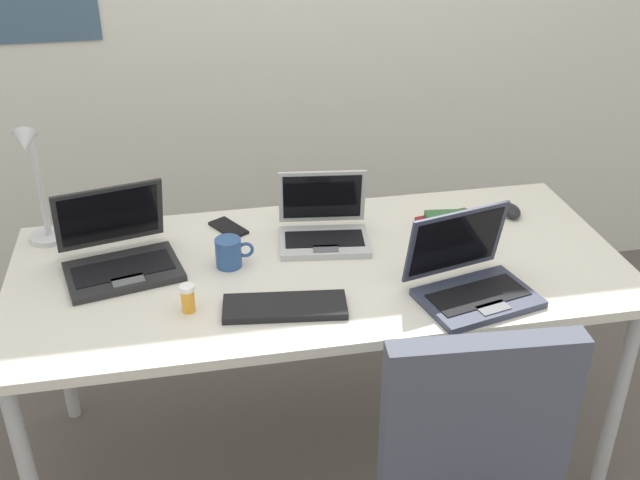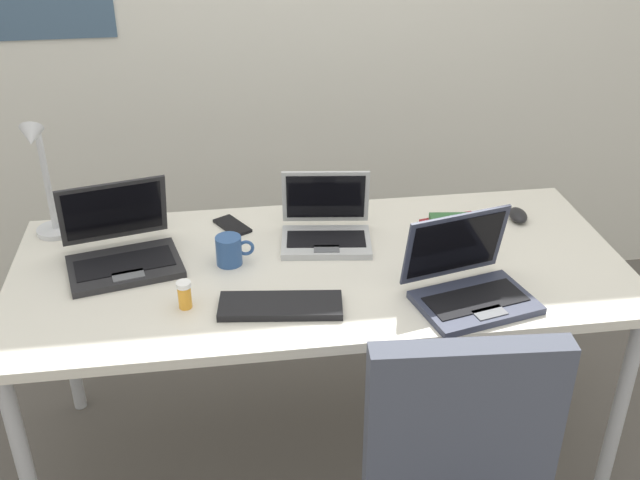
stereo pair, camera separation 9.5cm
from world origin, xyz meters
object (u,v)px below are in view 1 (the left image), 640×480
at_px(cell_phone, 228,228).
at_px(desk_lamp, 37,186).
at_px(book_stack, 452,224).
at_px(computer_mouse, 511,211).
at_px(laptop_mid_desk, 471,280).
at_px(laptop_far_corner, 119,254).
at_px(laptop_center, 324,228).
at_px(pill_bottle, 188,298).
at_px(external_keyboard, 285,307).
at_px(coffee_mug, 229,253).

bearing_deg(cell_phone, desk_lamp, 148.86).
distance_m(desk_lamp, book_stack, 1.27).
bearing_deg(book_stack, computer_mouse, 13.65).
distance_m(laptop_mid_desk, laptop_far_corner, 1.00).
height_order(laptop_center, book_stack, laptop_center).
bearing_deg(cell_phone, laptop_center, -53.65).
height_order(cell_phone, pill_bottle, pill_bottle).
height_order(external_keyboard, book_stack, book_stack).
bearing_deg(cell_phone, laptop_mid_desk, -69.24).
height_order(external_keyboard, pill_bottle, pill_bottle).
relative_size(pill_bottle, coffee_mug, 0.70).
bearing_deg(pill_bottle, laptop_center, 36.26).
relative_size(laptop_mid_desk, external_keyboard, 1.08).
xyz_separation_m(external_keyboard, pill_bottle, (-0.25, 0.04, 0.03)).
bearing_deg(laptop_center, laptop_far_corner, -175.22).
bearing_deg(laptop_far_corner, book_stack, 2.23).
xyz_separation_m(desk_lamp, book_stack, (1.25, -0.15, -0.18)).
bearing_deg(cell_phone, coffee_mug, -123.85).
xyz_separation_m(computer_mouse, book_stack, (-0.23, -0.05, 0.00)).
bearing_deg(pill_bottle, laptop_far_corner, 125.31).
xyz_separation_m(cell_phone, book_stack, (0.70, -0.14, 0.02)).
height_order(laptop_far_corner, coffee_mug, laptop_far_corner).
bearing_deg(book_stack, laptop_center, 178.45).
height_order(laptop_center, cell_phone, laptop_center).
bearing_deg(pill_bottle, coffee_mug, 58.98).
distance_m(computer_mouse, book_stack, 0.23).
bearing_deg(external_keyboard, laptop_center, 70.82).
xyz_separation_m(laptop_mid_desk, laptop_far_corner, (-0.95, 0.33, 0.00)).
bearing_deg(desk_lamp, computer_mouse, -3.54).
height_order(laptop_far_corner, external_keyboard, laptop_far_corner).
height_order(laptop_center, external_keyboard, laptop_center).
bearing_deg(desk_lamp, laptop_mid_desk, -23.73).
distance_m(laptop_center, external_keyboard, 0.40).
xyz_separation_m(external_keyboard, book_stack, (0.59, 0.35, 0.01)).
bearing_deg(laptop_far_corner, laptop_center, 4.78).
xyz_separation_m(laptop_far_corner, cell_phone, (0.33, 0.18, -0.04)).
bearing_deg(laptop_center, cell_phone, 156.40).
bearing_deg(laptop_mid_desk, desk_lamp, 156.27).
relative_size(laptop_far_corner, cell_phone, 2.74).
xyz_separation_m(laptop_center, coffee_mug, (-0.30, -0.10, 0.00)).
bearing_deg(laptop_far_corner, cell_phone, 28.13).
relative_size(laptop_mid_desk, pill_bottle, 4.52).
xyz_separation_m(laptop_mid_desk, laptop_center, (-0.33, 0.38, -0.00)).
height_order(laptop_mid_desk, cell_phone, laptop_mid_desk).
bearing_deg(laptop_mid_desk, external_keyboard, 177.54).
height_order(external_keyboard, computer_mouse, computer_mouse).
xyz_separation_m(desk_lamp, laptop_center, (0.84, -0.14, -0.15)).
relative_size(external_keyboard, cell_phone, 2.43).
height_order(laptop_mid_desk, laptop_far_corner, laptop_far_corner).
relative_size(book_stack, coffee_mug, 1.88).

